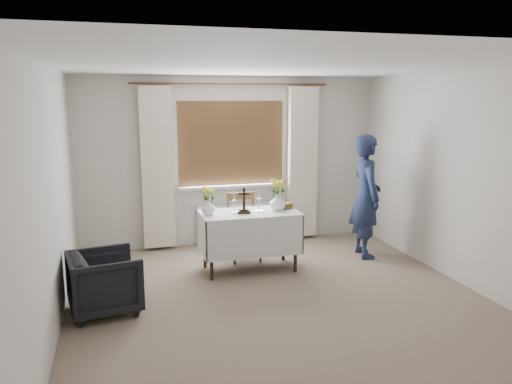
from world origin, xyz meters
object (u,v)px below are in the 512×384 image
(flower_vase_right, at_px, (278,202))
(armchair, at_px, (105,282))
(wooden_cross, at_px, (244,200))
(flower_vase_left, at_px, (208,207))
(wooden_chair, at_px, (244,227))
(altar_table, at_px, (249,241))
(person, at_px, (366,196))

(flower_vase_right, bearing_deg, armchair, -158.60)
(wooden_cross, bearing_deg, flower_vase_right, 11.97)
(flower_vase_left, distance_m, flower_vase_right, 0.90)
(wooden_chair, xyz_separation_m, flower_vase_left, (-0.56, -0.42, 0.40))
(altar_table, height_order, wooden_chair, wooden_chair)
(altar_table, bearing_deg, wooden_chair, 85.00)
(altar_table, height_order, flower_vase_left, flower_vase_left)
(wooden_chair, height_order, wooden_cross, wooden_cross)
(wooden_cross, bearing_deg, flower_vase_left, 179.30)
(person, bearing_deg, armchair, 111.79)
(person, bearing_deg, flower_vase_left, 99.38)
(wooden_chair, relative_size, wooden_cross, 2.72)
(armchair, relative_size, wooden_cross, 2.09)
(armchair, bearing_deg, flower_vase_left, -65.96)
(armchair, xyz_separation_m, flower_vase_left, (1.24, 0.84, 0.53))
(altar_table, distance_m, flower_vase_left, 0.70)
(wooden_chair, relative_size, person, 0.53)
(armchair, xyz_separation_m, person, (3.46, 0.96, 0.53))
(wooden_chair, xyz_separation_m, flower_vase_right, (0.34, -0.42, 0.41))
(wooden_chair, bearing_deg, person, -10.93)
(wooden_chair, bearing_deg, flower_vase_right, -51.76)
(armchair, xyz_separation_m, flower_vase_right, (2.15, 0.84, 0.55))
(person, relative_size, flower_vase_right, 7.94)
(person, distance_m, wooden_cross, 1.79)
(flower_vase_right, bearing_deg, flower_vase_left, 179.89)
(wooden_chair, distance_m, wooden_cross, 0.68)
(wooden_chair, distance_m, armchair, 2.21)
(wooden_chair, relative_size, armchair, 1.30)
(altar_table, bearing_deg, armchair, -154.77)
(person, height_order, flower_vase_left, person)
(altar_table, distance_m, person, 1.77)
(wooden_chair, height_order, flower_vase_right, flower_vase_right)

